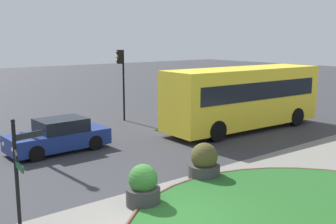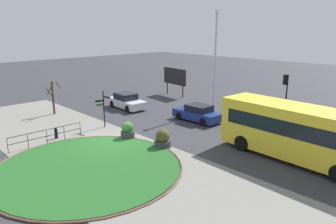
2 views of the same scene
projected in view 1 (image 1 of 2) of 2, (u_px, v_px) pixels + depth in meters
The scene contains 7 objects.
ground at pixel (170, 221), 10.60m from camera, with size 120.00×120.00×0.00m, color #333338.
signpost_directional at pixel (18, 171), 9.41m from camera, with size 0.91×0.79×2.90m.
bus_yellow at pixel (244, 97), 21.07m from camera, with size 9.30×2.88×3.21m.
car_far_lane at pixel (59, 136), 17.07m from camera, with size 4.22×1.89×1.39m.
traffic_light_near at pixel (121, 69), 23.03m from camera, with size 0.49×0.29×4.08m.
planter_near_signpost at pixel (204, 162), 13.78m from camera, with size 1.09×1.09×1.23m.
planter_kerbside at pixel (143, 187), 11.49m from camera, with size 0.99×0.99×1.22m.
Camera 1 is at (-6.23, -7.71, 4.70)m, focal length 43.30 mm.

